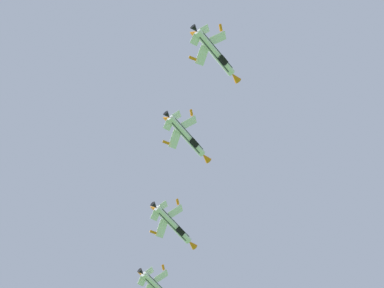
# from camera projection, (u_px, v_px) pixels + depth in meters

# --- Properties ---
(fighter_jet_left_wing) EXTENTS (10.90, 13.74, 6.66)m
(fighter_jet_left_wing) POSITION_uv_depth(u_px,v_px,m) (174.00, 225.00, 181.89)
(fighter_jet_left_wing) COLOR white
(fighter_jet_right_wing) EXTENTS (10.94, 13.74, 6.52)m
(fighter_jet_right_wing) POSITION_uv_depth(u_px,v_px,m) (187.00, 137.00, 175.69)
(fighter_jet_right_wing) COLOR white
(fighter_jet_left_outer) EXTENTS (11.07, 13.74, 6.12)m
(fighter_jet_left_outer) POSITION_uv_depth(u_px,v_px,m) (216.00, 54.00, 162.92)
(fighter_jet_left_outer) COLOR white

